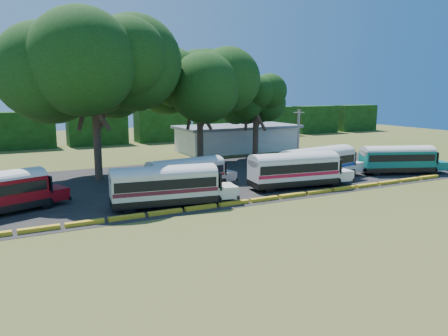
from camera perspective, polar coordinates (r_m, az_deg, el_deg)
name	(u,v)px	position (r m, az deg, el deg)	size (l,w,h in m)	color
ground	(223,210)	(34.89, -0.11, -5.51)	(160.00, 160.00, 0.00)	#45541C
asphalt_strip	(179,181)	(45.93, -5.88, -1.74)	(64.00, 24.00, 0.02)	black
curb	(218,205)	(35.71, -0.85, -4.89)	(53.70, 0.45, 0.30)	gold
terminal_building	(237,138)	(68.95, 1.75, 3.96)	(19.00, 9.00, 4.00)	silver
treeline_backdrop	(97,128)	(79.63, -16.22, 5.09)	(130.00, 4.00, 6.00)	black
bus_cream_west	(167,184)	(35.66, -7.51, -2.06)	(10.63, 4.01, 3.41)	black
bus_cream_east	(188,172)	(41.91, -4.78, -0.49)	(9.42, 3.48, 3.03)	black
bus_white_red	(296,168)	(42.81, 9.34, -0.01)	(10.87, 3.94, 3.49)	black
bus_white_blue	(319,162)	(46.89, 12.33, 0.81)	(11.10, 4.28, 3.56)	black
bus_teal	(399,158)	(53.34, 21.87, 1.25)	(10.05, 5.84, 3.24)	black
tree_west	(93,66)	(47.67, -16.70, 12.65)	(13.65, 13.65, 16.89)	#3E281F
tree_center	(200,84)	(55.67, -3.20, 10.94)	(11.50, 11.50, 14.47)	#3E281F
tree_east	(256,96)	(61.98, 4.20, 9.41)	(7.45, 7.45, 11.50)	#3E281F
utility_pole	(298,137)	(54.96, 9.67, 3.96)	(1.60, 0.30, 7.08)	gray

